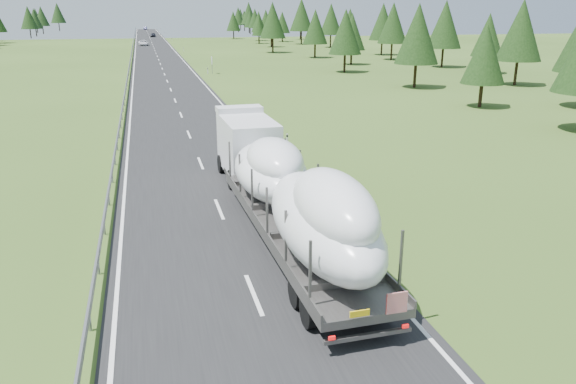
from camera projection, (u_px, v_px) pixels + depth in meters
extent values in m
cube|color=black|center=(160.00, 63.00, 103.27)|extent=(10.00, 400.00, 0.02)
cube|color=slate|center=(130.00, 61.00, 101.85)|extent=(0.08, 400.00, 0.32)
cube|color=silver|center=(287.00, 140.00, 40.12)|extent=(0.12, 0.07, 1.00)
cube|color=black|center=(287.00, 136.00, 40.02)|extent=(0.13, 0.08, 0.12)
cube|color=silver|center=(208.00, 71.00, 86.21)|extent=(0.12, 0.07, 1.00)
cube|color=black|center=(208.00, 69.00, 86.11)|extent=(0.13, 0.08, 0.12)
cube|color=silver|center=(184.00, 49.00, 132.29)|extent=(0.12, 0.07, 1.00)
cube|color=black|center=(183.00, 48.00, 132.20)|extent=(0.13, 0.08, 0.12)
cube|color=silver|center=(172.00, 39.00, 178.38)|extent=(0.12, 0.07, 1.00)
cube|color=black|center=(172.00, 38.00, 178.28)|extent=(0.13, 0.08, 0.12)
cube|color=silver|center=(165.00, 33.00, 224.47)|extent=(0.12, 0.07, 1.00)
cube|color=black|center=(165.00, 32.00, 224.37)|extent=(0.13, 0.08, 0.12)
cube|color=silver|center=(160.00, 29.00, 270.55)|extent=(0.12, 0.07, 1.00)
cube|color=black|center=(160.00, 29.00, 270.45)|extent=(0.13, 0.08, 0.12)
cube|color=silver|center=(157.00, 26.00, 316.64)|extent=(0.12, 0.07, 1.00)
cube|color=black|center=(157.00, 26.00, 316.54)|extent=(0.13, 0.08, 0.12)
cylinder|color=slate|center=(212.00, 67.00, 86.22)|extent=(0.08, 0.08, 2.00)
cube|color=silver|center=(212.00, 61.00, 85.91)|extent=(0.05, 0.90, 1.20)
cylinder|color=black|center=(516.00, 71.00, 73.02)|extent=(0.36, 0.36, 3.67)
cone|color=black|center=(521.00, 30.00, 71.44)|extent=(5.72, 5.72, 7.66)
cylinder|color=black|center=(485.00, 63.00, 86.74)|extent=(0.36, 0.36, 3.07)
cone|color=black|center=(488.00, 35.00, 85.43)|extent=(4.77, 4.77, 6.39)
cylinder|color=black|center=(442.00, 56.00, 96.01)|extent=(0.36, 0.36, 3.76)
cone|color=black|center=(445.00, 24.00, 94.40)|extent=(5.85, 5.85, 7.83)
cylinder|color=black|center=(392.00, 50.00, 110.56)|extent=(0.36, 0.36, 3.70)
cone|color=black|center=(393.00, 23.00, 108.97)|extent=(5.75, 5.75, 7.71)
cylinder|color=black|center=(382.00, 46.00, 122.48)|extent=(0.36, 0.36, 3.71)
cone|color=black|center=(383.00, 22.00, 120.88)|extent=(5.77, 5.77, 7.73)
cylinder|color=black|center=(349.00, 43.00, 136.79)|extent=(0.36, 0.36, 3.33)
cone|color=black|center=(350.00, 23.00, 135.36)|extent=(5.19, 5.19, 6.94)
cylinder|color=black|center=(330.00, 40.00, 147.23)|extent=(0.36, 0.36, 3.78)
cone|color=black|center=(331.00, 19.00, 145.60)|extent=(5.88, 5.88, 7.88)
cylinder|color=black|center=(301.00, 36.00, 160.84)|extent=(0.36, 0.36, 4.29)
cone|color=black|center=(301.00, 15.00, 159.00)|extent=(6.67, 6.67, 8.94)
cylinder|color=black|center=(282.00, 37.00, 173.78)|extent=(0.36, 0.36, 3.06)
cone|color=black|center=(282.00, 22.00, 172.46)|extent=(4.76, 4.76, 6.38)
cylinder|color=black|center=(300.00, 34.00, 187.71)|extent=(0.36, 0.36, 3.43)
cone|color=black|center=(301.00, 19.00, 186.24)|extent=(5.34, 5.34, 7.15)
cylinder|color=black|center=(266.00, 33.00, 196.98)|extent=(0.36, 0.36, 3.27)
cone|color=black|center=(266.00, 20.00, 195.58)|extent=(5.09, 5.09, 6.82)
cylinder|color=black|center=(255.00, 31.00, 212.53)|extent=(0.36, 0.36, 3.40)
cone|color=black|center=(255.00, 18.00, 211.07)|extent=(5.28, 5.28, 7.07)
cylinder|color=black|center=(250.00, 30.00, 226.72)|extent=(0.36, 0.36, 3.13)
cone|color=black|center=(250.00, 19.00, 225.37)|extent=(4.87, 4.87, 6.53)
cylinder|color=black|center=(249.00, 28.00, 239.22)|extent=(0.36, 0.36, 4.30)
cone|color=black|center=(249.00, 13.00, 237.37)|extent=(6.70, 6.70, 8.97)
cylinder|color=black|center=(239.00, 28.00, 247.54)|extent=(0.36, 0.36, 3.62)
cone|color=black|center=(238.00, 16.00, 245.99)|extent=(5.63, 5.63, 7.54)
cylinder|color=black|center=(244.00, 27.00, 261.91)|extent=(0.36, 0.36, 3.19)
cone|color=black|center=(244.00, 18.00, 260.55)|extent=(4.96, 4.96, 6.64)
cylinder|color=black|center=(241.00, 26.00, 279.30)|extent=(0.36, 0.36, 3.43)
cone|color=black|center=(240.00, 16.00, 277.83)|extent=(5.33, 5.33, 7.14)
cylinder|color=black|center=(481.00, 93.00, 56.56)|extent=(0.36, 0.36, 2.77)
cone|color=black|center=(485.00, 54.00, 55.37)|extent=(4.31, 4.31, 5.77)
cylinder|color=black|center=(415.00, 73.00, 70.74)|extent=(0.36, 0.36, 3.50)
cone|color=black|center=(418.00, 34.00, 69.24)|extent=(5.44, 5.44, 7.29)
cylinder|color=black|center=(345.00, 62.00, 88.26)|extent=(0.36, 0.36, 3.28)
cone|color=black|center=(346.00, 32.00, 86.85)|extent=(5.10, 5.10, 6.83)
cylinder|color=black|center=(351.00, 56.00, 100.76)|extent=(0.36, 0.36, 3.05)
cone|color=black|center=(352.00, 31.00, 99.45)|extent=(4.75, 4.75, 6.36)
cylinder|color=black|center=(315.00, 50.00, 115.30)|extent=(0.36, 0.36, 3.26)
cone|color=black|center=(315.00, 27.00, 113.90)|extent=(5.08, 5.08, 6.80)
cylinder|color=black|center=(273.00, 44.00, 128.97)|extent=(0.36, 0.36, 3.82)
cone|color=black|center=(273.00, 20.00, 127.33)|extent=(5.94, 5.94, 7.96)
cylinder|color=black|center=(271.00, 41.00, 148.77)|extent=(0.36, 0.36, 2.96)
cone|color=black|center=(271.00, 25.00, 147.49)|extent=(4.61, 4.61, 6.18)
cylinder|color=black|center=(259.00, 39.00, 163.90)|extent=(0.36, 0.36, 2.64)
cone|color=black|center=(259.00, 26.00, 162.76)|extent=(4.11, 4.11, 5.51)
cylinder|color=black|center=(259.00, 36.00, 179.47)|extent=(0.36, 0.36, 3.07)
cone|color=black|center=(259.00, 22.00, 178.15)|extent=(4.78, 4.78, 6.40)
cylinder|color=black|center=(234.00, 34.00, 190.68)|extent=(0.36, 0.36, 3.08)
cone|color=black|center=(233.00, 21.00, 189.36)|extent=(4.79, 4.79, 6.41)
cylinder|color=black|center=(30.00, 33.00, 193.95)|extent=(0.36, 0.36, 3.66)
cone|color=black|center=(28.00, 17.00, 192.38)|extent=(5.70, 5.70, 7.63)
cylinder|color=black|center=(36.00, 32.00, 207.83)|extent=(0.36, 0.36, 3.26)
cone|color=black|center=(34.00, 19.00, 206.43)|extent=(5.07, 5.07, 6.78)
cylinder|color=black|center=(36.00, 30.00, 219.52)|extent=(0.36, 0.36, 3.44)
cone|color=black|center=(34.00, 18.00, 218.04)|extent=(5.35, 5.35, 7.17)
cylinder|color=black|center=(43.00, 29.00, 228.64)|extent=(0.36, 0.36, 3.73)
cone|color=black|center=(41.00, 16.00, 227.04)|extent=(5.80, 5.80, 7.77)
cylinder|color=black|center=(37.00, 29.00, 240.76)|extent=(0.36, 0.36, 3.46)
cone|color=black|center=(36.00, 17.00, 239.27)|extent=(5.38, 5.38, 7.21)
cylinder|color=black|center=(59.00, 26.00, 259.28)|extent=(0.36, 0.36, 4.30)
cone|color=black|center=(58.00, 13.00, 257.43)|extent=(6.69, 6.69, 8.96)
cube|color=silver|center=(248.00, 145.00, 31.94)|extent=(2.85, 5.48, 3.02)
cube|color=black|center=(240.00, 127.00, 34.31)|extent=(2.49, 0.16, 1.51)
cube|color=silver|center=(240.00, 109.00, 33.61)|extent=(2.74, 1.37, 0.32)
cube|color=#5E5B58|center=(252.00, 175.00, 31.39)|extent=(2.79, 3.32, 0.27)
cylinder|color=black|center=(223.00, 164.00, 33.91)|extent=(0.41, 1.09, 1.08)
cylinder|color=black|center=(263.00, 161.00, 34.49)|extent=(0.41, 1.09, 1.08)
cylinder|color=black|center=(231.00, 179.00, 30.72)|extent=(0.41, 1.09, 1.08)
cylinder|color=black|center=(275.00, 176.00, 31.30)|extent=(0.41, 1.09, 1.08)
cube|color=#5E5B58|center=(294.00, 227.00, 22.81)|extent=(3.34, 15.20, 0.28)
cube|color=#5E5B58|center=(259.00, 224.00, 22.39)|extent=(0.49, 15.12, 0.26)
cube|color=#5E5B58|center=(328.00, 217.00, 23.06)|extent=(0.49, 15.12, 0.26)
cube|color=#5E5B58|center=(304.00, 274.00, 16.14)|extent=(0.08, 0.08, 2.05)
cube|color=#5E5B58|center=(396.00, 263.00, 16.81)|extent=(0.08, 0.08, 2.05)
cube|color=#5E5B58|center=(282.00, 240.00, 18.53)|extent=(0.08, 0.08, 2.05)
cube|color=#5E5B58|center=(364.00, 232.00, 19.20)|extent=(0.08, 0.08, 2.05)
cube|color=#5E5B58|center=(266.00, 213.00, 20.92)|extent=(0.08, 0.08, 2.05)
cube|color=#5E5B58|center=(339.00, 207.00, 21.59)|extent=(0.08, 0.08, 2.05)
cube|color=#5E5B58|center=(253.00, 192.00, 23.30)|extent=(0.08, 0.08, 2.05)
cube|color=#5E5B58|center=(319.00, 187.00, 23.98)|extent=(0.08, 0.08, 2.05)
cube|color=#5E5B58|center=(242.00, 176.00, 25.69)|extent=(0.08, 0.08, 2.05)
cube|color=#5E5B58|center=(302.00, 171.00, 26.37)|extent=(0.08, 0.08, 2.05)
cube|color=#5E5B58|center=(233.00, 161.00, 28.08)|extent=(0.08, 0.08, 2.05)
cube|color=#5E5B58|center=(289.00, 158.00, 28.76)|extent=(0.08, 0.08, 2.05)
cylinder|color=black|center=(305.00, 311.00, 17.29)|extent=(0.46, 1.09, 1.08)
cylinder|color=black|center=(377.00, 302.00, 17.85)|extent=(0.46, 1.09, 1.08)
cylinder|color=black|center=(294.00, 292.00, 18.49)|extent=(0.46, 1.09, 1.08)
cylinder|color=black|center=(362.00, 283.00, 19.04)|extent=(0.46, 1.09, 1.08)
cube|color=#5E5B58|center=(361.00, 337.00, 16.04)|extent=(2.70, 0.21, 0.13)
cube|color=red|center=(390.00, 304.00, 15.86)|extent=(0.65, 0.06, 0.65)
cube|color=yellow|center=(352.00, 314.00, 15.65)|extent=(0.60, 0.06, 0.19)
cube|color=red|center=(324.00, 339.00, 15.66)|extent=(0.20, 0.07, 0.11)
cube|color=red|center=(399.00, 328.00, 16.19)|extent=(0.20, 0.07, 0.11)
ellipsoid|color=white|center=(320.00, 222.00, 19.16)|extent=(3.28, 8.74, 2.69)
ellipsoid|color=white|center=(331.00, 207.00, 17.87)|extent=(2.46, 5.55, 2.15)
ellipsoid|color=white|center=(273.00, 171.00, 26.00)|extent=(3.37, 7.37, 2.27)
ellipsoid|color=white|center=(277.00, 159.00, 24.91)|extent=(2.53, 4.68, 1.82)
imported|color=silver|center=(143.00, 43.00, 154.76)|extent=(2.85, 5.51, 1.48)
imported|color=black|center=(153.00, 35.00, 203.73)|extent=(2.13, 4.44, 1.46)
imported|color=#171741|center=(145.00, 28.00, 279.15)|extent=(1.80, 4.53, 1.47)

